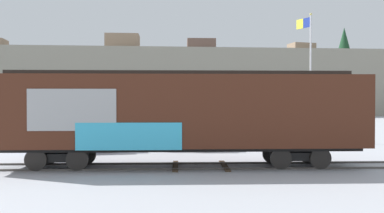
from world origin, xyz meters
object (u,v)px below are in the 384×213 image
flagpole (308,64)px  parked_car_silver (185,135)px  freight_car (180,112)px  parked_car_blue (83,137)px

flagpole → parked_car_silver: size_ratio=2.16×
parked_car_silver → freight_car: bearing=-95.6°
parked_car_silver → flagpole: bearing=20.8°
flagpole → parked_car_silver: 10.64m
freight_car → parked_car_blue: (-5.35, 5.54, -1.57)m
parked_car_blue → parked_car_silver: 5.93m
freight_car → parked_car_silver: (0.57, 5.85, -1.54)m
freight_car → flagpole: size_ratio=1.77×
freight_car → flagpole: bearing=44.2°
flagpole → parked_car_blue: 16.02m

